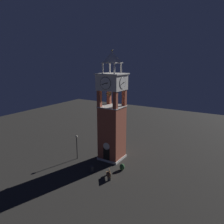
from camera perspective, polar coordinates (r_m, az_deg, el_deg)
ground at (r=34.48m, az=0.00°, el=-12.16°), size 80.00×80.00×0.00m
clock_tower at (r=32.16m, az=-0.00°, el=-1.25°), size 3.84×3.84×16.45m
park_bench at (r=29.03m, az=-0.85°, el=-16.30°), size 1.34×1.53×0.95m
lamp_post at (r=33.69m, az=-9.41°, el=-8.07°), size 0.36×0.36×3.82m
trash_bin at (r=30.57m, az=-5.45°, el=-14.92°), size 0.52×0.52×0.80m
shrub_near_entry at (r=30.89m, az=2.70°, el=-14.43°), size 0.71×0.71×0.92m
shrub_left_of_tower at (r=36.39m, az=0.23°, el=-10.01°), size 1.12×1.12×0.85m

